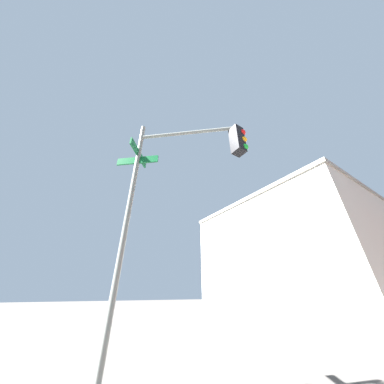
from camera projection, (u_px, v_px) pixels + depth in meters
traffic_signal_near at (182, 171)px, 4.45m from camera, size 2.25×2.63×5.79m
building_stucco at (305, 257)px, 24.70m from camera, size 18.76×21.16×11.70m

